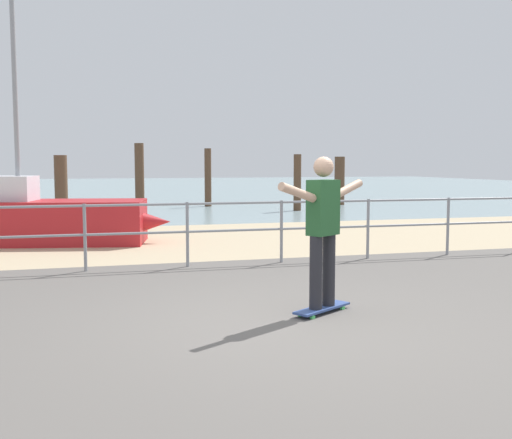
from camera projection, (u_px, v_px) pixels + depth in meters
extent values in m
cube|color=#605B56|center=(317.00, 352.00, 5.39)|extent=(24.00, 10.00, 0.04)
cube|color=tan|center=(182.00, 241.00, 13.06)|extent=(24.00, 6.00, 0.04)
cube|color=#849EA3|center=(118.00, 188.00, 39.93)|extent=(72.00, 50.00, 0.04)
cylinder|color=gray|center=(85.00, 238.00, 9.23)|extent=(0.05, 0.05, 1.05)
cylinder|color=gray|center=(187.00, 235.00, 9.64)|extent=(0.05, 0.05, 1.05)
cylinder|color=gray|center=(281.00, 232.00, 10.06)|extent=(0.05, 0.05, 1.05)
cylinder|color=gray|center=(368.00, 229.00, 10.47)|extent=(0.05, 0.05, 1.05)
cylinder|color=gray|center=(448.00, 227.00, 10.89)|extent=(0.05, 0.05, 1.05)
cylinder|color=gray|center=(137.00, 205.00, 9.39)|extent=(14.09, 0.04, 0.04)
cylinder|color=gray|center=(137.00, 233.00, 9.43)|extent=(14.09, 0.04, 0.04)
cube|color=#B21E23|center=(35.00, 223.00, 12.40)|extent=(4.59, 2.24, 0.90)
cone|color=#B21E23|center=(144.00, 222.00, 12.56)|extent=(1.23, 0.97, 0.77)
cylinder|color=gray|center=(15.00, 98.00, 12.15)|extent=(0.10, 0.10, 4.11)
cube|color=silver|center=(3.00, 188.00, 12.29)|extent=(1.35, 1.12, 0.50)
cube|color=#334C8C|center=(322.00, 308.00, 6.70)|extent=(0.78, 0.60, 0.02)
cylinder|color=#3FBF59|center=(331.00, 306.00, 6.97)|extent=(0.07, 0.06, 0.06)
cylinder|color=#3FBF59|center=(343.00, 308.00, 6.86)|extent=(0.07, 0.06, 0.06)
cylinder|color=#3FBF59|center=(301.00, 315.00, 6.55)|extent=(0.07, 0.06, 0.06)
cylinder|color=#3FBF59|center=(313.00, 318.00, 6.45)|extent=(0.07, 0.06, 0.06)
cylinder|color=#26262B|center=(329.00, 270.00, 6.75)|extent=(0.14, 0.14, 0.80)
cylinder|color=#26262B|center=(316.00, 273.00, 6.57)|extent=(0.14, 0.14, 0.80)
cube|color=#26592D|center=(323.00, 207.00, 6.60)|extent=(0.41, 0.36, 0.60)
sphere|color=tan|center=(324.00, 167.00, 6.56)|extent=(0.22, 0.22, 0.22)
cylinder|color=tan|center=(346.00, 190.00, 6.91)|extent=(0.52, 0.37, 0.23)
cylinder|color=tan|center=(298.00, 193.00, 6.25)|extent=(0.52, 0.37, 0.23)
cylinder|color=#513826|center=(61.00, 187.00, 17.86)|extent=(0.37, 0.37, 1.89)
cylinder|color=#513826|center=(140.00, 176.00, 22.05)|extent=(0.33, 0.33, 2.37)
cylinder|color=#513826|center=(208.00, 178.00, 23.00)|extent=(0.26, 0.26, 2.21)
cylinder|color=#513826|center=(297.00, 183.00, 20.95)|extent=(0.26, 0.26, 1.96)
cylinder|color=#513826|center=(340.00, 181.00, 23.88)|extent=(0.40, 0.40, 1.90)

